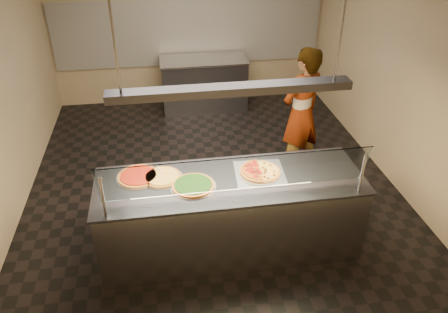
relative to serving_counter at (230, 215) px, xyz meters
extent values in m
cube|color=black|center=(-0.03, 1.30, -0.48)|extent=(5.00, 6.00, 0.02)
cube|color=#9A8563|center=(-0.03, 4.31, 1.03)|extent=(5.00, 0.02, 3.00)
cube|color=#9A8563|center=(-0.03, -1.71, 1.03)|extent=(5.00, 0.02, 3.00)
cube|color=#9A8563|center=(2.48, 1.30, 1.03)|extent=(0.02, 6.00, 3.00)
cube|color=silver|center=(-0.03, 4.28, 0.83)|extent=(4.90, 0.02, 1.20)
cube|color=#B7B7BC|center=(0.00, 0.00, -0.02)|extent=(2.79, 0.90, 0.90)
cube|color=#3F3F45|center=(0.00, 0.00, 0.45)|extent=(2.83, 0.94, 0.03)
cylinder|color=#B7B7BC|center=(-1.25, -0.40, 0.68)|extent=(0.03, 0.03, 0.44)
cylinder|color=#B7B7BC|center=(1.25, -0.40, 0.68)|extent=(0.03, 0.03, 0.44)
cube|color=white|center=(0.00, -0.34, 0.76)|extent=(2.59, 0.18, 0.47)
cube|color=silver|center=(0.33, 0.08, 0.47)|extent=(0.56, 0.56, 0.01)
cylinder|color=silver|center=(0.33, 0.08, 0.47)|extent=(0.46, 0.46, 0.01)
cylinder|color=maroon|center=(0.31, 0.24, 0.52)|extent=(0.06, 0.06, 0.01)
cylinder|color=maroon|center=(0.31, 0.17, 0.52)|extent=(0.06, 0.06, 0.01)
cylinder|color=maroon|center=(0.25, 0.18, 0.52)|extent=(0.06, 0.06, 0.01)
cylinder|color=maroon|center=(0.20, 0.17, 0.52)|extent=(0.06, 0.06, 0.01)
cylinder|color=maroon|center=(0.24, 0.12, 0.52)|extent=(0.06, 0.06, 0.01)
cylinder|color=maroon|center=(0.20, 0.09, 0.52)|extent=(0.06, 0.06, 0.01)
cylinder|color=maroon|center=(0.29, 0.08, 0.52)|extent=(0.06, 0.06, 0.01)
cylinder|color=maroon|center=(0.24, 0.04, 0.52)|extent=(0.06, 0.06, 0.01)
cylinder|color=maroon|center=(0.27, 0.04, 0.52)|extent=(0.06, 0.06, 0.01)
cylinder|color=maroon|center=(0.26, -0.04, 0.52)|extent=(0.06, 0.06, 0.01)
cylinder|color=maroon|center=(0.32, 0.02, 0.52)|extent=(0.06, 0.06, 0.01)
cube|color=#19590F|center=(0.33, 0.23, 0.52)|extent=(0.02, 0.02, 0.01)
cube|color=#19590F|center=(0.24, 0.22, 0.52)|extent=(0.02, 0.02, 0.01)
cube|color=#19590F|center=(0.19, 0.16, 0.52)|extent=(0.02, 0.02, 0.01)
cube|color=#19590F|center=(0.23, 0.11, 0.52)|extent=(0.02, 0.02, 0.01)
cube|color=#19590F|center=(0.28, 0.07, 0.52)|extent=(0.02, 0.02, 0.01)
cube|color=#19590F|center=(0.28, 0.04, 0.52)|extent=(0.01, 0.02, 0.01)
cube|color=#19590F|center=(0.28, -0.01, 0.52)|extent=(0.02, 0.02, 0.01)
cube|color=#19590F|center=(0.28, -0.06, 0.52)|extent=(0.02, 0.01, 0.01)
sphere|color=#513014|center=(0.36, -0.04, 0.50)|extent=(0.03, 0.03, 0.03)
sphere|color=#513014|center=(0.38, -0.08, 0.50)|extent=(0.03, 0.03, 0.03)
sphere|color=#513014|center=(0.37, 0.03, 0.50)|extent=(0.03, 0.03, 0.03)
sphere|color=#513014|center=(0.46, -0.03, 0.50)|extent=(0.03, 0.03, 0.03)
sphere|color=#513014|center=(0.39, 0.06, 0.50)|extent=(0.03, 0.03, 0.03)
sphere|color=#513014|center=(0.48, 0.03, 0.50)|extent=(0.03, 0.03, 0.03)
sphere|color=#513014|center=(0.40, 0.08, 0.50)|extent=(0.03, 0.03, 0.03)
sphere|color=#513014|center=(0.40, 0.09, 0.50)|extent=(0.03, 0.03, 0.03)
sphere|color=#513014|center=(0.47, 0.16, 0.50)|extent=(0.03, 0.03, 0.03)
sphere|color=#513014|center=(0.38, 0.13, 0.50)|extent=(0.03, 0.03, 0.03)
sphere|color=#513014|center=(0.42, 0.22, 0.50)|extent=(0.03, 0.03, 0.03)
cylinder|color=silver|center=(-0.40, -0.05, 0.47)|extent=(0.47, 0.47, 0.01)
cylinder|color=#975723|center=(-0.40, -0.05, 0.48)|extent=(0.44, 0.44, 0.02)
cylinder|color=black|center=(-0.40, -0.05, 0.49)|extent=(0.38, 0.38, 0.01)
cylinder|color=silver|center=(-0.71, 0.16, 0.47)|extent=(0.43, 0.43, 0.01)
cylinder|color=#975723|center=(-0.71, 0.16, 0.48)|extent=(0.40, 0.40, 0.02)
cylinder|color=gold|center=(-0.71, 0.16, 0.49)|extent=(0.35, 0.35, 0.01)
cylinder|color=silver|center=(-0.95, 0.21, 0.47)|extent=(0.47, 0.47, 0.01)
cylinder|color=#975723|center=(-0.95, 0.21, 0.48)|extent=(0.44, 0.44, 0.02)
cylinder|color=#700905|center=(-0.95, 0.21, 0.49)|extent=(0.38, 0.38, 0.01)
cube|color=#B7B7BC|center=(-0.60, 0.19, 0.49)|extent=(0.16, 0.15, 0.00)
cylinder|color=tan|center=(-0.72, 0.26, 0.49)|extent=(0.07, 0.14, 0.02)
cube|color=#3F3F45|center=(0.17, 3.85, -0.02)|extent=(1.53, 0.70, 0.90)
cube|color=#B7B7BC|center=(0.17, 3.85, 0.45)|extent=(1.57, 0.74, 0.03)
imported|color=#302B38|center=(1.23, 1.44, 0.46)|extent=(0.80, 0.72, 1.85)
cube|color=#3F3F45|center=(0.00, 0.00, 1.48)|extent=(2.30, 0.18, 0.08)
cylinder|color=#B7B7BC|center=(-1.00, 0.00, 2.03)|extent=(0.02, 0.02, 1.01)
cylinder|color=#B7B7BC|center=(1.00, 0.00, 2.03)|extent=(0.02, 0.02, 1.01)
camera|label=1|loc=(-0.66, -3.72, 3.07)|focal=35.00mm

